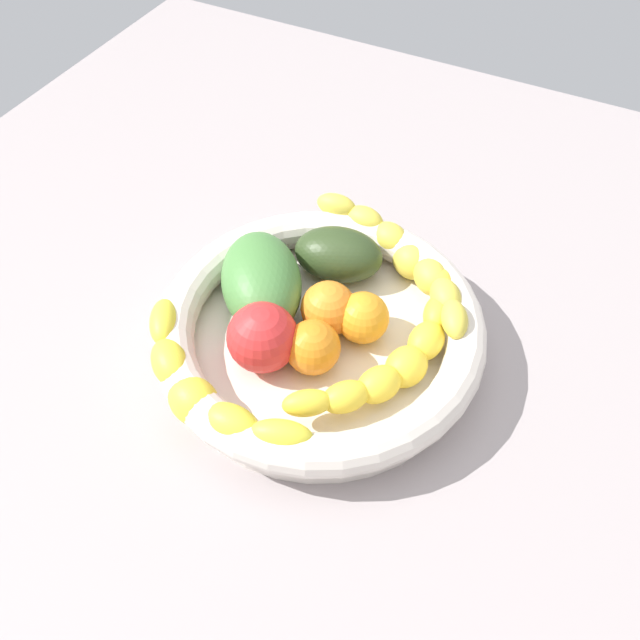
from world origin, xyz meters
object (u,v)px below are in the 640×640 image
at_px(orange_mid_right, 325,307).
at_px(avocado_dark, 338,254).
at_px(orange_front, 363,318).
at_px(banana_draped_right, 203,390).
at_px(mango_green, 261,281).
at_px(banana_draped_left, 405,258).
at_px(fruit_bowl, 320,333).
at_px(orange_mid_left, 313,347).
at_px(banana_arching_top, 397,357).
at_px(tomato_red, 263,337).

height_order(orange_mid_right, avocado_dark, orange_mid_right).
bearing_deg(orange_front, avocado_dark, 41.37).
xyz_separation_m(banana_draped_right, mango_green, (0.14, 0.02, 0.01)).
xyz_separation_m(banana_draped_left, mango_green, (-0.10, 0.12, 0.01)).
xyz_separation_m(banana_draped_right, orange_front, (0.15, -0.09, -0.00)).
relative_size(fruit_bowl, avocado_dark, 3.43).
xyz_separation_m(mango_green, avocado_dark, (0.08, -0.05, -0.01)).
bearing_deg(fruit_bowl, orange_mid_left, -165.37).
height_order(banana_arching_top, orange_mid_left, orange_mid_left).
height_order(banana_arching_top, mango_green, mango_green).
relative_size(fruit_bowl, banana_arching_top, 1.37).
bearing_deg(orange_front, orange_mid_right, 98.91).
relative_size(banana_draped_left, orange_mid_right, 3.91).
xyz_separation_m(banana_arching_top, avocado_dark, (0.10, 0.11, 0.00)).
relative_size(fruit_bowl, orange_front, 6.24).
height_order(banana_draped_left, orange_mid_left, same).
bearing_deg(orange_mid_right, banana_draped_right, 158.88).
bearing_deg(fruit_bowl, orange_mid_right, 11.50).
bearing_deg(tomato_red, banana_draped_left, -25.25).
bearing_deg(avocado_dark, orange_mid_left, -164.98).
xyz_separation_m(banana_draped_right, avocado_dark, (0.21, -0.03, 0.00)).
bearing_deg(banana_draped_right, fruit_bowl, -25.54).
distance_m(banana_draped_left, mango_green, 0.16).
relative_size(banana_draped_right, banana_arching_top, 0.92).
relative_size(orange_mid_left, tomato_red, 0.78).
relative_size(banana_draped_left, banana_arching_top, 0.92).
xyz_separation_m(banana_draped_right, orange_mid_right, (0.14, -0.05, 0.00)).
bearing_deg(tomato_red, banana_arching_top, -69.79).
bearing_deg(fruit_bowl, orange_front, -54.75).
relative_size(banana_draped_left, tomato_red, 3.19).
bearing_deg(orange_mid_right, mango_green, 92.99).
relative_size(fruit_bowl, banana_draped_right, 1.49).
relative_size(orange_mid_left, mango_green, 0.42).
relative_size(banana_draped_right, mango_green, 1.70).
height_order(banana_draped_right, banana_arching_top, banana_draped_right).
relative_size(orange_mid_left, avocado_dark, 0.57).
relative_size(fruit_bowl, orange_mid_left, 6.07).
distance_m(banana_draped_left, tomato_red, 0.18).
distance_m(banana_draped_right, tomato_red, 0.08).
distance_m(banana_arching_top, orange_front, 0.06).
distance_m(orange_front, orange_mid_right, 0.04).
height_order(banana_draped_right, mango_green, mango_green).
xyz_separation_m(banana_arching_top, orange_front, (0.03, 0.05, 0.00)).
relative_size(banana_draped_left, orange_front, 4.19).
height_order(fruit_bowl, tomato_red, tomato_red).
distance_m(fruit_bowl, orange_mid_right, 0.03).
bearing_deg(tomato_red, orange_mid_right, -26.75).
bearing_deg(banana_arching_top, banana_draped_left, 19.19).
bearing_deg(mango_green, fruit_bowl, -101.36).
bearing_deg(banana_arching_top, tomato_red, 110.21).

